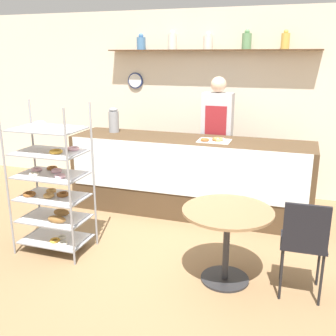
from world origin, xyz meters
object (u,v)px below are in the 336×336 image
(coffee_carafe, at_px, (114,120))
(cafe_table, at_px, (227,227))
(cafe_chair, at_px, (304,239))
(person_worker, at_px, (217,135))
(pastry_rack, at_px, (52,185))
(donut_tray_counter, at_px, (215,140))

(coffee_carafe, bearing_deg, cafe_table, -40.25)
(cafe_chair, bearing_deg, person_worker, -61.78)
(pastry_rack, height_order, cafe_chair, pastry_rack)
(pastry_rack, bearing_deg, coffee_carafe, 91.81)
(cafe_chair, xyz_separation_m, donut_tray_counter, (-1.10, 1.52, 0.47))
(cafe_chair, bearing_deg, pastry_rack, -3.50)
(donut_tray_counter, bearing_deg, person_worker, 99.61)
(person_worker, bearing_deg, donut_tray_counter, -80.39)
(donut_tray_counter, bearing_deg, coffee_carafe, 173.51)
(pastry_rack, height_order, coffee_carafe, pastry_rack)
(cafe_table, height_order, cafe_chair, cafe_chair)
(cafe_table, distance_m, coffee_carafe, 2.58)
(cafe_table, distance_m, donut_tray_counter, 1.59)
(person_worker, distance_m, coffee_carafe, 1.45)
(cafe_table, height_order, donut_tray_counter, donut_tray_counter)
(person_worker, relative_size, cafe_chair, 1.96)
(cafe_chair, height_order, coffee_carafe, coffee_carafe)
(pastry_rack, relative_size, cafe_table, 1.92)
(coffee_carafe, distance_m, donut_tray_counter, 1.49)
(pastry_rack, distance_m, cafe_chair, 2.54)
(pastry_rack, height_order, person_worker, person_worker)
(pastry_rack, bearing_deg, cafe_chair, -1.96)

